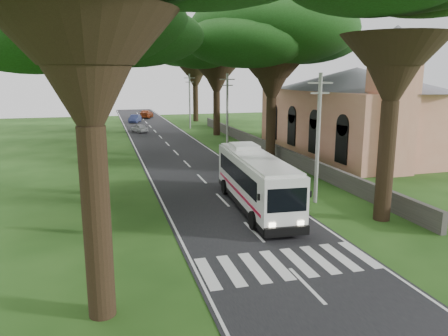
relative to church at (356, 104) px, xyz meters
The scene contains 19 objects.
ground 28.42m from the church, 129.66° to the right, with size 140.00×140.00×0.00m, color #1D4012.
road 18.84m from the church, 169.06° to the left, with size 8.00×120.00×0.04m, color black.
crosswalk 29.96m from the church, 127.19° to the right, with size 8.00×3.00×0.01m, color silver.
property_wall 10.16m from the church, 164.52° to the left, with size 0.35×50.00×1.20m, color #383533.
church is the anchor object (origin of this frame).
pole_near 19.88m from the church, 128.50° to the right, with size 1.60×0.24×8.00m.
pole_mid 13.16m from the church, 160.19° to the left, with size 1.60×0.24×8.00m.
pole_far 27.41m from the church, 116.82° to the left, with size 1.60×0.24×8.00m.
tree_l_mida 28.21m from the church, 159.74° to the right, with size 13.37×13.37×13.86m.
tree_l_midb 27.87m from the church, 161.57° to the left, with size 12.76×12.76×15.72m.
tree_l_far 38.28m from the church, 134.90° to the left, with size 16.11×16.11×16.84m.
tree_r_mida 12.07m from the church, behind, with size 15.18×15.18×15.01m.
tree_r_midb 20.48m from the church, 122.20° to the left, with size 12.47×12.47×14.20m.
tree_r_far 36.40m from the church, 105.20° to the left, with size 12.78×12.78×14.89m.
coach_bus 22.85m from the church, 136.44° to the right, with size 3.09×11.01×3.21m.
distant_car_a 29.87m from the church, 132.76° to the left, with size 1.39×3.45×1.17m, color #9C9CA1.
distant_car_b 40.33m from the church, 119.36° to the left, with size 1.37×3.93×1.30m, color navy.
distant_car_c 46.00m from the church, 111.84° to the left, with size 2.03×5.00×1.45m, color maroon.
pedestrian 31.29m from the church, 145.39° to the right, with size 0.67×0.44×1.85m, color black.
Camera 1 is at (-7.16, -17.90, 7.88)m, focal length 35.00 mm.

